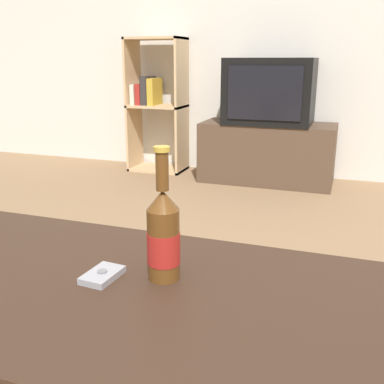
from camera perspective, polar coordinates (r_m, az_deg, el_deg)
name	(u,v)px	position (r m, az deg, el deg)	size (l,w,h in m)	color
back_wall	(310,9)	(3.78, 14.74, 21.58)	(8.00, 0.05, 2.60)	beige
coffee_table	(138,322)	(0.96, -6.82, -16.05)	(1.31, 0.60, 0.49)	#332116
tv_stand	(267,153)	(3.57, 9.51, 4.94)	(1.02, 0.44, 0.46)	#4C3828
television	(270,91)	(3.50, 9.87, 12.50)	(0.64, 0.47, 0.48)	black
bookshelf	(154,102)	(3.88, -4.79, 11.29)	(0.47, 0.30, 1.11)	tan
beer_bottle	(163,235)	(0.92, -3.66, -5.48)	(0.07, 0.07, 0.28)	#563314
cell_phone	(102,275)	(0.97, -11.31, -10.30)	(0.07, 0.10, 0.02)	gray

